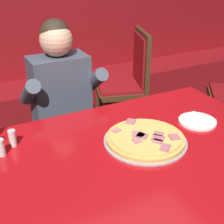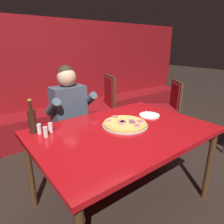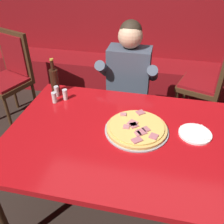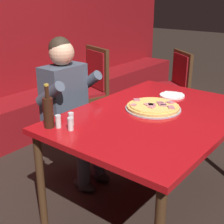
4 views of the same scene
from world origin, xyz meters
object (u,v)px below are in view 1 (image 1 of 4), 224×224
(plate_white_paper, at_px, (197,121))
(dining_chair_far_right, at_px, (129,78))
(main_dining_table, at_px, (138,163))
(pizza, at_px, (145,139))
(shaker_red_pepper_flakes, at_px, (13,139))
(diner_seated_blue_shirt, at_px, (65,108))
(shaker_black_pepper, at_px, (1,148))

(plate_white_paper, xyz_separation_m, dining_chair_far_right, (0.25, 1.20, -0.19))
(main_dining_table, xyz_separation_m, plate_white_paper, (0.45, 0.10, 0.08))
(dining_chair_far_right, bearing_deg, pizza, -116.77)
(main_dining_table, xyz_separation_m, shaker_red_pepper_flakes, (-0.52, 0.33, 0.11))
(pizza, xyz_separation_m, shaker_red_pepper_flakes, (-0.60, 0.27, 0.02))
(main_dining_table, relative_size, diner_seated_blue_shirt, 1.20)
(shaker_red_pepper_flakes, bearing_deg, dining_chair_far_right, 38.33)
(shaker_red_pepper_flakes, bearing_deg, shaker_black_pepper, -136.84)
(main_dining_table, distance_m, diner_seated_blue_shirt, 0.77)
(shaker_red_pepper_flakes, bearing_deg, pizza, -24.31)
(main_dining_table, distance_m, pizza, 0.13)
(main_dining_table, relative_size, dining_chair_far_right, 1.48)
(main_dining_table, height_order, diner_seated_blue_shirt, diner_seated_blue_shirt)
(shaker_black_pepper, relative_size, diner_seated_blue_shirt, 0.07)
(shaker_red_pepper_flakes, relative_size, diner_seated_blue_shirt, 0.07)
(pizza, distance_m, plate_white_paper, 0.37)
(main_dining_table, bearing_deg, pizza, 37.92)
(plate_white_paper, bearing_deg, shaker_red_pepper_flakes, 166.65)
(shaker_red_pepper_flakes, bearing_deg, plate_white_paper, -13.35)
(diner_seated_blue_shirt, xyz_separation_m, dining_chair_far_right, (0.80, 0.53, -0.10))
(pizza, distance_m, diner_seated_blue_shirt, 0.73)
(main_dining_table, xyz_separation_m, diner_seated_blue_shirt, (-0.11, 0.76, -0.00))
(plate_white_paper, relative_size, diner_seated_blue_shirt, 0.16)
(shaker_black_pepper, height_order, diner_seated_blue_shirt, diner_seated_blue_shirt)
(pizza, bearing_deg, diner_seated_blue_shirt, 104.34)
(shaker_red_pepper_flakes, distance_m, dining_chair_far_right, 1.57)
(pizza, relative_size, diner_seated_blue_shirt, 0.33)
(diner_seated_blue_shirt, bearing_deg, plate_white_paper, -50.16)
(pizza, xyz_separation_m, plate_white_paper, (0.37, 0.04, -0.01))
(plate_white_paper, height_order, diner_seated_blue_shirt, diner_seated_blue_shirt)
(plate_white_paper, bearing_deg, diner_seated_blue_shirt, 129.84)
(shaker_black_pepper, bearing_deg, shaker_red_pepper_flakes, 43.16)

